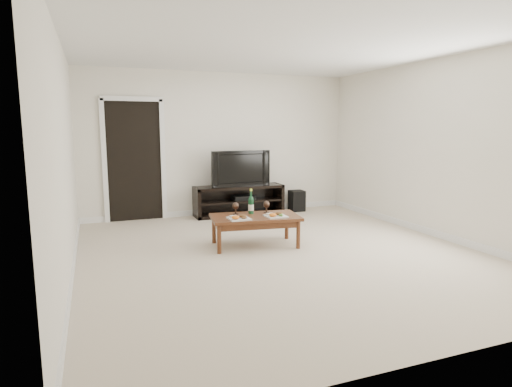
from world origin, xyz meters
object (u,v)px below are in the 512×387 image
object	(u,v)px
television	(239,168)
media_console	(239,200)
subwoofer	(297,201)
coffee_table	(255,231)

from	to	relation	value
television	media_console	bearing A→B (deg)	0.00
television	subwoofer	bearing A→B (deg)	-6.01
media_console	subwoofer	world-z (taller)	media_console
media_console	coffee_table	distance (m)	2.11
media_console	television	bearing A→B (deg)	0.00
media_console	subwoofer	size ratio (longest dim) A/B	4.14
media_console	television	distance (m)	0.60
media_console	television	size ratio (longest dim) A/B	1.47
subwoofer	television	bearing A→B (deg)	179.95
subwoofer	coffee_table	distance (m)	2.60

